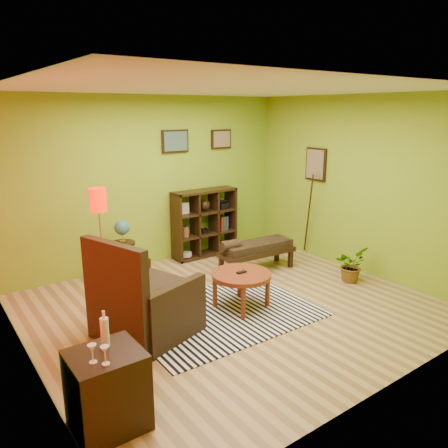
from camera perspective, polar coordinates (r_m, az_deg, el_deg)
ground at (r=5.95m, az=1.14°, el=-10.77°), size 5.00×5.00×0.00m
room_shell at (r=5.39m, az=0.35°, el=6.60°), size 5.04×4.54×2.82m
zebra_rug at (r=5.77m, az=-0.37°, el=-11.55°), size 2.39×1.77×0.01m
coffee_table at (r=5.79m, az=2.29°, el=-7.03°), size 0.79×0.79×0.50m
armchair at (r=5.22m, az=-10.55°, el=-10.39°), size 1.25×1.24×1.22m
side_cabinet at (r=3.92m, az=-14.99°, el=-20.20°), size 0.57×0.52×0.99m
floor_lamp at (r=6.06m, az=-16.04°, el=1.77°), size 0.24×0.24×1.56m
globe_table at (r=6.91m, az=-13.15°, el=-1.29°), size 0.38×0.38×0.93m
cube_shelf at (r=7.81m, az=-2.45°, el=0.14°), size 1.20×0.35×1.20m
bench at (r=7.10m, az=4.07°, el=-3.21°), size 1.32×0.55×0.60m
potted_plant at (r=7.00m, az=16.17°, el=-5.56°), size 0.61×0.65×0.41m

